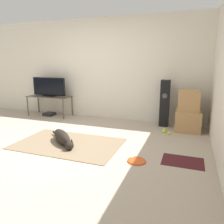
# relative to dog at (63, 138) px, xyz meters

# --- Properties ---
(ground_plane) EXTENTS (12.00, 12.00, 0.00)m
(ground_plane) POSITION_rel_dog_xyz_m (-0.01, 0.01, -0.12)
(ground_plane) COLOR #B2A38E
(wall_back) EXTENTS (8.00, 0.06, 2.55)m
(wall_back) POSITION_rel_dog_xyz_m (-0.01, 2.11, 1.15)
(wall_back) COLOR silver
(wall_back) RESTS_ON ground_plane
(area_rug) EXTENTS (1.90, 1.19, 0.01)m
(area_rug) POSITION_rel_dog_xyz_m (0.09, 0.04, -0.12)
(area_rug) COLOR #847056
(area_rug) RESTS_ON ground_plane
(dog) EXTENTS (0.82, 0.70, 0.24)m
(dog) POSITION_rel_dog_xyz_m (0.00, 0.00, 0.00)
(dog) COLOR black
(dog) RESTS_ON area_rug
(frisbee) EXTENTS (0.28, 0.28, 0.03)m
(frisbee) POSITION_rel_dog_xyz_m (1.44, -0.25, -0.11)
(frisbee) COLOR #DB511E
(frisbee) RESTS_ON ground_plane
(cardboard_box_lower) EXTENTS (0.53, 0.50, 0.45)m
(cardboard_box_lower) POSITION_rel_dog_xyz_m (2.13, 1.62, 0.10)
(cardboard_box_lower) COLOR tan
(cardboard_box_lower) RESTS_ON ground_plane
(cardboard_box_upper) EXTENTS (0.43, 0.41, 0.44)m
(cardboard_box_upper) POSITION_rel_dog_xyz_m (2.12, 1.61, 0.55)
(cardboard_box_upper) COLOR tan
(cardboard_box_upper) RESTS_ON cardboard_box_lower
(floor_speaker) EXTENTS (0.20, 0.21, 1.07)m
(floor_speaker) POSITION_rel_dog_xyz_m (1.59, 1.82, 0.41)
(floor_speaker) COLOR black
(floor_speaker) RESTS_ON ground_plane
(tv_stand) EXTENTS (1.19, 0.52, 0.55)m
(tv_stand) POSITION_rel_dog_xyz_m (-1.51, 1.77, 0.37)
(tv_stand) COLOR brown
(tv_stand) RESTS_ON ground_plane
(tv) EXTENTS (0.99, 0.20, 0.50)m
(tv) POSITION_rel_dog_xyz_m (-1.51, 1.78, 0.67)
(tv) COLOR black
(tv) RESTS_ON tv_stand
(tennis_ball_by_boxes) EXTENTS (0.07, 0.07, 0.07)m
(tennis_ball_by_boxes) POSITION_rel_dog_xyz_m (1.66, 1.28, -0.09)
(tennis_ball_by_boxes) COLOR #C6E033
(tennis_ball_by_boxes) RESTS_ON ground_plane
(tennis_ball_near_speaker) EXTENTS (0.07, 0.07, 0.07)m
(tennis_ball_near_speaker) POSITION_rel_dog_xyz_m (1.66, 1.42, -0.09)
(tennis_ball_near_speaker) COLOR #C6E033
(tennis_ball_near_speaker) RESTS_ON ground_plane
(tennis_ball_loose_on_carpet) EXTENTS (0.07, 0.07, 0.07)m
(tennis_ball_loose_on_carpet) POSITION_rel_dog_xyz_m (1.79, 1.20, -0.09)
(tennis_ball_loose_on_carpet) COLOR #C6E033
(tennis_ball_loose_on_carpet) RESTS_ON ground_plane
(game_console) EXTENTS (0.28, 0.27, 0.08)m
(game_console) POSITION_rel_dog_xyz_m (-1.55, 1.77, -0.08)
(game_console) COLOR black
(game_console) RESTS_ON ground_plane
(door_mat) EXTENTS (0.61, 0.44, 0.01)m
(door_mat) POSITION_rel_dog_xyz_m (2.09, -0.01, -0.12)
(door_mat) COLOR #47191E
(door_mat) RESTS_ON ground_plane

